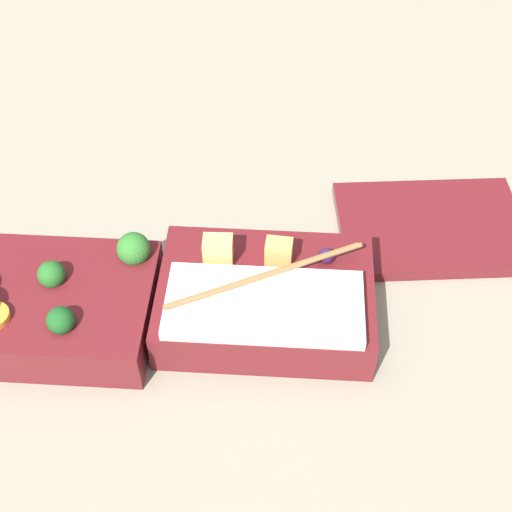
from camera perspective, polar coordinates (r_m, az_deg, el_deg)
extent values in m
plane|color=gray|center=(0.74, -8.04, -4.26)|extent=(3.00, 3.00, 0.00)
cube|color=maroon|center=(0.74, -16.40, -3.92)|extent=(0.21, 0.15, 0.05)
sphere|color=#19511E|center=(0.68, -15.36, -4.99)|extent=(0.03, 0.03, 0.03)
sphere|color=#236023|center=(0.72, -16.04, -1.42)|extent=(0.03, 0.03, 0.03)
sphere|color=#2D7028|center=(0.72, -9.77, 0.58)|extent=(0.03, 0.03, 0.03)
cube|color=maroon|center=(0.71, 0.78, -3.49)|extent=(0.21, 0.15, 0.05)
cube|color=silver|center=(0.67, 0.67, -3.93)|extent=(0.19, 0.09, 0.01)
cube|color=#EAB266|center=(0.71, -3.06, 0.49)|extent=(0.03, 0.02, 0.03)
cube|color=#F4A356|center=(0.71, 1.83, 0.36)|extent=(0.03, 0.02, 0.03)
sphere|color=#381942|center=(0.71, 5.64, 0.02)|extent=(0.02, 0.02, 0.02)
cylinder|color=olive|center=(0.68, 0.93, -1.66)|extent=(0.18, 0.09, 0.01)
cylinder|color=olive|center=(0.69, 0.70, -1.25)|extent=(0.18, 0.09, 0.01)
cube|color=maroon|center=(0.83, 13.83, 2.24)|extent=(0.22, 0.17, 0.01)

